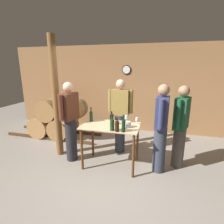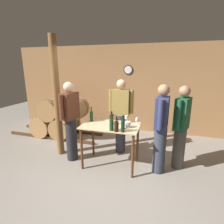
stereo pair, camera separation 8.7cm
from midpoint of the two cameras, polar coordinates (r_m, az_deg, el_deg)
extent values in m
plane|color=gray|center=(3.54, 0.10, -20.51)|extent=(14.00, 14.00, 0.00)
cube|color=#996B42|center=(5.59, 8.10, 7.40)|extent=(8.40, 0.05, 2.70)
cylinder|color=black|center=(5.55, 5.75, 13.56)|extent=(0.28, 0.03, 0.28)
cylinder|color=white|center=(5.54, 5.73, 13.56)|extent=(0.23, 0.01, 0.23)
cube|color=#4C331E|center=(5.42, -19.17, -7.90)|extent=(2.77, 0.06, 0.08)
cube|color=#4C331E|center=(5.92, -15.51, -5.69)|extent=(2.77, 0.06, 0.08)
cylinder|color=#AD7F4C|center=(5.76, -20.14, -3.81)|extent=(0.62, 0.82, 0.62)
cylinder|color=#38383D|center=(5.57, -21.63, -4.55)|extent=(0.63, 0.03, 0.63)
cylinder|color=#38383D|center=(5.94, -18.75, -3.12)|extent=(0.63, 0.03, 0.63)
cylinder|color=#9E7242|center=(5.40, -14.60, -4.55)|extent=(0.62, 0.82, 0.62)
cylinder|color=#38383D|center=(5.21, -15.99, -5.38)|extent=(0.63, 0.03, 0.63)
cylinder|color=#38383D|center=(5.60, -13.32, -3.78)|extent=(0.63, 0.03, 0.63)
cylinder|color=#9E7242|center=(5.43, -17.88, 1.08)|extent=(0.62, 0.82, 0.62)
cylinder|color=#38383D|center=(5.24, -19.37, 0.47)|extent=(0.63, 0.03, 0.63)
cylinder|color=#38383D|center=(5.63, -16.49, 1.64)|extent=(0.63, 0.03, 0.63)
cylinder|color=#AD7F4C|center=(5.10, -11.86, 0.63)|extent=(0.62, 0.82, 0.62)
cylinder|color=#38383D|center=(4.89, -13.21, -0.04)|extent=(0.63, 0.03, 0.63)
cylinder|color=#38383D|center=(5.31, -10.62, 1.24)|extent=(0.63, 0.03, 0.63)
cube|color=#D1B284|center=(3.52, 0.24, -4.49)|extent=(1.15, 0.72, 0.02)
cylinder|color=#593319|center=(3.61, -9.18, -11.89)|extent=(0.05, 0.05, 0.88)
cylinder|color=#593319|center=(3.33, 7.53, -14.21)|extent=(0.05, 0.05, 0.88)
cylinder|color=#593319|center=(4.11, -5.57, -8.41)|extent=(0.05, 0.05, 0.88)
cylinder|color=#593319|center=(3.86, 8.99, -10.06)|extent=(0.05, 0.05, 0.88)
cylinder|color=brown|center=(4.10, -16.98, 4.30)|extent=(0.16, 0.16, 2.70)
cylinder|color=#193819|center=(3.79, -6.08, -1.39)|extent=(0.07, 0.07, 0.21)
cylinder|color=#193819|center=(3.75, -6.15, 0.85)|extent=(0.02, 0.02, 0.10)
cylinder|color=black|center=(3.74, -6.16, 1.44)|extent=(0.03, 0.03, 0.02)
cylinder|color=black|center=(3.54, 0.55, -2.53)|extent=(0.07, 0.07, 0.20)
cylinder|color=black|center=(3.50, 0.56, -0.38)|extent=(0.02, 0.02, 0.07)
cylinder|color=black|center=(3.49, 0.56, 0.03)|extent=(0.03, 0.03, 0.02)
cylinder|color=#193819|center=(3.21, 0.63, -4.28)|extent=(0.08, 0.08, 0.21)
cylinder|color=#193819|center=(3.16, 0.64, -1.66)|extent=(0.02, 0.02, 0.10)
cylinder|color=black|center=(3.15, 0.64, -0.99)|extent=(0.03, 0.03, 0.02)
cylinder|color=black|center=(3.16, 2.24, -4.71)|extent=(0.08, 0.08, 0.20)
cylinder|color=black|center=(3.12, 2.27, -2.40)|extent=(0.02, 0.02, 0.07)
cylinder|color=black|center=(3.11, 2.27, -1.96)|extent=(0.03, 0.03, 0.02)
cylinder|color=black|center=(3.14, 4.37, -4.64)|extent=(0.07, 0.07, 0.22)
cylinder|color=black|center=(3.09, 4.42, -1.89)|extent=(0.02, 0.02, 0.09)
cylinder|color=black|center=(3.08, 4.44, -1.23)|extent=(0.03, 0.03, 0.02)
cylinder|color=silver|center=(3.68, 5.37, -3.49)|extent=(0.06, 0.06, 0.00)
cylinder|color=silver|center=(3.67, 5.38, -2.85)|extent=(0.01, 0.01, 0.08)
cylinder|color=silver|center=(3.65, 5.41, -1.70)|extent=(0.07, 0.07, 0.07)
cylinder|color=silver|center=(3.60, 8.78, -4.02)|extent=(0.06, 0.06, 0.00)
cylinder|color=silver|center=(3.59, 8.80, -3.46)|extent=(0.01, 0.01, 0.07)
cylinder|color=silver|center=(3.57, 8.84, -2.40)|extent=(0.06, 0.06, 0.07)
cylinder|color=silver|center=(3.39, 5.77, -4.10)|extent=(0.13, 0.13, 0.12)
cylinder|color=#232328|center=(4.01, -12.44, -8.71)|extent=(0.24, 0.24, 0.95)
cube|color=#592D1E|center=(3.78, -13.06, 1.85)|extent=(0.29, 0.43, 0.56)
sphere|color=beige|center=(3.71, -13.42, 7.95)|extent=(0.21, 0.21, 0.21)
cylinder|color=#592D1E|center=(3.59, -15.61, 1.48)|extent=(0.09, 0.09, 0.50)
cylinder|color=#592D1E|center=(3.96, -10.79, 2.97)|extent=(0.09, 0.09, 0.50)
cylinder|color=#333847|center=(4.28, 3.40, -6.97)|extent=(0.24, 0.24, 0.93)
cube|color=olive|center=(4.07, 3.56, 3.12)|extent=(0.40, 0.22, 0.60)
sphere|color=tan|center=(4.00, 3.65, 9.10)|extent=(0.21, 0.21, 0.21)
cylinder|color=olive|center=(4.01, 7.05, 3.32)|extent=(0.09, 0.09, 0.54)
cylinder|color=olive|center=(4.12, 0.17, 3.73)|extent=(0.09, 0.09, 0.54)
cylinder|color=#4C4742|center=(3.90, 21.55, -11.03)|extent=(0.24, 0.24, 0.84)
cube|color=#194C2D|center=(3.66, 22.61, -0.58)|extent=(0.34, 0.45, 0.63)
sphere|color=#9E7051|center=(3.58, 23.30, 6.24)|extent=(0.21, 0.21, 0.21)
cylinder|color=#194C2D|center=(3.89, 23.59, 0.65)|extent=(0.09, 0.09, 0.57)
cylinder|color=#194C2D|center=(3.41, 21.61, -0.96)|extent=(0.09, 0.09, 0.57)
cylinder|color=#333847|center=(3.61, 15.86, -11.84)|extent=(0.24, 0.24, 0.93)
cube|color=navy|center=(3.35, 16.74, -0.20)|extent=(0.25, 0.42, 0.58)
sphere|color=#9E7051|center=(3.27, 17.28, 6.83)|extent=(0.21, 0.21, 0.21)
cylinder|color=navy|center=(3.59, 17.15, 1.20)|extent=(0.09, 0.09, 0.52)
cylinder|color=navy|center=(3.10, 16.35, -0.78)|extent=(0.09, 0.09, 0.52)
camera|label=1|loc=(0.04, -89.29, 0.18)|focal=28.00mm
camera|label=2|loc=(0.04, 90.71, -0.18)|focal=28.00mm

